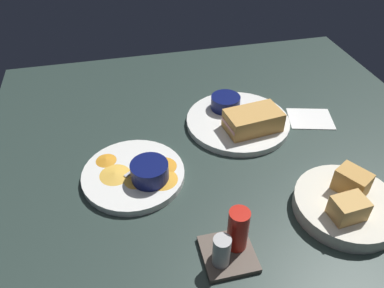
{
  "coord_description": "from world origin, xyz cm",
  "views": [
    {
      "loc": [
        22.31,
        60.05,
        56.27
      ],
      "look_at": [
        7.56,
        -2.71,
        3.0
      ],
      "focal_mm": 34.9,
      "sensor_mm": 36.0,
      "label": 1
    }
  ],
  "objects_px": {
    "ramekin_light_gravy": "(150,171)",
    "bread_basket_rear": "(346,204)",
    "ramekin_dark_sauce": "(226,102)",
    "spoon_by_gravy_ramekin": "(149,160)",
    "plate_chips_companion": "(134,175)",
    "spoon_by_dark_ramekin": "(241,117)",
    "condiment_caddy": "(231,242)",
    "sandwich_half_near": "(253,120)",
    "plate_sandwich_main": "(238,122)"
  },
  "relations": [
    {
      "from": "ramekin_light_gravy",
      "to": "bread_basket_rear",
      "type": "height_order",
      "value": "bread_basket_rear"
    },
    {
      "from": "ramekin_dark_sauce",
      "to": "spoon_by_gravy_ramekin",
      "type": "height_order",
      "value": "ramekin_dark_sauce"
    },
    {
      "from": "plate_chips_companion",
      "to": "spoon_by_dark_ramekin",
      "type": "bearing_deg",
      "value": -154.85
    },
    {
      "from": "plate_chips_companion",
      "to": "ramekin_light_gravy",
      "type": "relative_size",
      "value": 2.78
    },
    {
      "from": "ramekin_dark_sauce",
      "to": "plate_chips_companion",
      "type": "height_order",
      "value": "ramekin_dark_sauce"
    },
    {
      "from": "bread_basket_rear",
      "to": "condiment_caddy",
      "type": "distance_m",
      "value": 0.25
    },
    {
      "from": "ramekin_dark_sauce",
      "to": "plate_chips_companion",
      "type": "xyz_separation_m",
      "value": [
        0.26,
        0.19,
        -0.03
      ]
    },
    {
      "from": "spoon_by_dark_ramekin",
      "to": "bread_basket_rear",
      "type": "relative_size",
      "value": 0.48
    },
    {
      "from": "spoon_by_gravy_ramekin",
      "to": "sandwich_half_near",
      "type": "bearing_deg",
      "value": -167.07
    },
    {
      "from": "bread_basket_rear",
      "to": "plate_sandwich_main",
      "type": "bearing_deg",
      "value": -70.73
    },
    {
      "from": "plate_sandwich_main",
      "to": "spoon_by_dark_ramekin",
      "type": "bearing_deg",
      "value": -160.3
    },
    {
      "from": "sandwich_half_near",
      "to": "spoon_by_dark_ramekin",
      "type": "height_order",
      "value": "sandwich_half_near"
    },
    {
      "from": "plate_sandwich_main",
      "to": "sandwich_half_near",
      "type": "bearing_deg",
      "value": 115.37
    },
    {
      "from": "sandwich_half_near",
      "to": "spoon_by_dark_ramekin",
      "type": "relative_size",
      "value": 1.48
    },
    {
      "from": "plate_chips_companion",
      "to": "condiment_caddy",
      "type": "bearing_deg",
      "value": 121.88
    },
    {
      "from": "plate_chips_companion",
      "to": "spoon_by_gravy_ramekin",
      "type": "bearing_deg",
      "value": -144.55
    },
    {
      "from": "ramekin_light_gravy",
      "to": "condiment_caddy",
      "type": "height_order",
      "value": "condiment_caddy"
    },
    {
      "from": "sandwich_half_near",
      "to": "ramekin_light_gravy",
      "type": "bearing_deg",
      "value": 23.24
    },
    {
      "from": "spoon_by_dark_ramekin",
      "to": "ramekin_light_gravy",
      "type": "distance_m",
      "value": 0.3
    },
    {
      "from": "plate_sandwich_main",
      "to": "plate_chips_companion",
      "type": "xyz_separation_m",
      "value": [
        0.28,
        0.13,
        0.0
      ]
    },
    {
      "from": "plate_sandwich_main",
      "to": "condiment_caddy",
      "type": "relative_size",
      "value": 2.71
    },
    {
      "from": "ramekin_light_gravy",
      "to": "condiment_caddy",
      "type": "distance_m",
      "value": 0.23
    },
    {
      "from": "spoon_by_dark_ramekin",
      "to": "condiment_caddy",
      "type": "xyz_separation_m",
      "value": [
        0.14,
        0.36,
        0.01
      ]
    },
    {
      "from": "ramekin_dark_sauce",
      "to": "condiment_caddy",
      "type": "bearing_deg",
      "value": 74.05
    },
    {
      "from": "ramekin_dark_sauce",
      "to": "ramekin_light_gravy",
      "type": "distance_m",
      "value": 0.31
    },
    {
      "from": "sandwich_half_near",
      "to": "condiment_caddy",
      "type": "distance_m",
      "value": 0.35
    },
    {
      "from": "plate_chips_companion",
      "to": "condiment_caddy",
      "type": "relative_size",
      "value": 2.28
    },
    {
      "from": "plate_sandwich_main",
      "to": "spoon_by_gravy_ramekin",
      "type": "relative_size",
      "value": 2.9
    },
    {
      "from": "ramekin_dark_sauce",
      "to": "bread_basket_rear",
      "type": "bearing_deg",
      "value": 108.84
    },
    {
      "from": "sandwich_half_near",
      "to": "spoon_by_dark_ramekin",
      "type": "bearing_deg",
      "value": -76.69
    },
    {
      "from": "sandwich_half_near",
      "to": "ramekin_dark_sauce",
      "type": "relative_size",
      "value": 1.87
    },
    {
      "from": "ramekin_light_gravy",
      "to": "spoon_by_dark_ramekin",
      "type": "bearing_deg",
      "value": -147.53
    },
    {
      "from": "sandwich_half_near",
      "to": "spoon_by_dark_ramekin",
      "type": "distance_m",
      "value": 0.05
    },
    {
      "from": "bread_basket_rear",
      "to": "ramekin_dark_sauce",
      "type": "bearing_deg",
      "value": -71.16
    },
    {
      "from": "ramekin_dark_sauce",
      "to": "spoon_by_dark_ramekin",
      "type": "height_order",
      "value": "ramekin_dark_sauce"
    },
    {
      "from": "plate_sandwich_main",
      "to": "bread_basket_rear",
      "type": "distance_m",
      "value": 0.34
    },
    {
      "from": "plate_sandwich_main",
      "to": "plate_chips_companion",
      "type": "height_order",
      "value": "same"
    },
    {
      "from": "spoon_by_gravy_ramekin",
      "to": "bread_basket_rear",
      "type": "bearing_deg",
      "value": 148.63
    },
    {
      "from": "plate_chips_companion",
      "to": "ramekin_light_gravy",
      "type": "xyz_separation_m",
      "value": [
        -0.03,
        0.03,
        0.03
      ]
    },
    {
      "from": "sandwich_half_near",
      "to": "plate_chips_companion",
      "type": "height_order",
      "value": "sandwich_half_near"
    },
    {
      "from": "ramekin_light_gravy",
      "to": "condiment_caddy",
      "type": "bearing_deg",
      "value": 118.55
    },
    {
      "from": "ramekin_dark_sauce",
      "to": "condiment_caddy",
      "type": "height_order",
      "value": "condiment_caddy"
    },
    {
      "from": "spoon_by_dark_ramekin",
      "to": "condiment_caddy",
      "type": "relative_size",
      "value": 1.0
    },
    {
      "from": "ramekin_dark_sauce",
      "to": "plate_chips_companion",
      "type": "bearing_deg",
      "value": 35.62
    },
    {
      "from": "ramekin_dark_sauce",
      "to": "spoon_by_gravy_ramekin",
      "type": "relative_size",
      "value": 0.85
    },
    {
      "from": "ramekin_dark_sauce",
      "to": "condiment_caddy",
      "type": "xyz_separation_m",
      "value": [
        0.12,
        0.41,
        -0.0
      ]
    },
    {
      "from": "plate_chips_companion",
      "to": "spoon_by_gravy_ramekin",
      "type": "distance_m",
      "value": 0.05
    },
    {
      "from": "plate_sandwich_main",
      "to": "ramekin_light_gravy",
      "type": "bearing_deg",
      "value": 32.92
    },
    {
      "from": "plate_chips_companion",
      "to": "condiment_caddy",
      "type": "distance_m",
      "value": 0.27
    },
    {
      "from": "plate_sandwich_main",
      "to": "ramekin_dark_sauce",
      "type": "distance_m",
      "value": 0.06
    }
  ]
}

